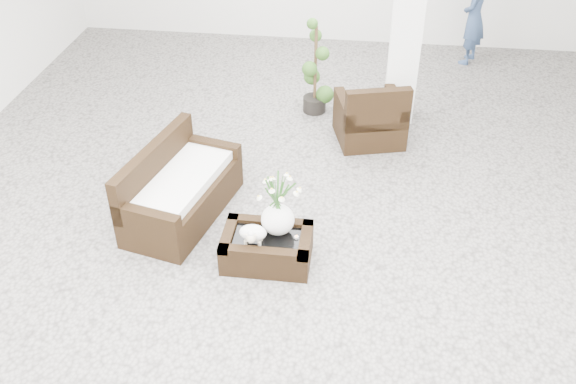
# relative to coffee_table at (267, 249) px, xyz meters

# --- Properties ---
(ground) EXTENTS (11.00, 11.00, 0.00)m
(ground) POSITION_rel_coffee_table_xyz_m (0.17, 0.48, -0.16)
(ground) COLOR gray
(ground) RESTS_ON ground
(coffee_table) EXTENTS (0.90, 0.60, 0.31)m
(coffee_table) POSITION_rel_coffee_table_xyz_m (0.00, 0.00, 0.00)
(coffee_table) COLOR black
(coffee_table) RESTS_ON ground
(sheep_figurine) EXTENTS (0.28, 0.23, 0.21)m
(sheep_figurine) POSITION_rel_coffee_table_xyz_m (-0.12, -0.10, 0.26)
(sheep_figurine) COLOR white
(sheep_figurine) RESTS_ON coffee_table
(planter_narcissus) EXTENTS (0.44, 0.44, 0.80)m
(planter_narcissus) POSITION_rel_coffee_table_xyz_m (0.10, 0.10, 0.56)
(planter_narcissus) COLOR white
(planter_narcissus) RESTS_ON coffee_table
(tealight) EXTENTS (0.04, 0.04, 0.03)m
(tealight) POSITION_rel_coffee_table_xyz_m (0.30, 0.02, 0.17)
(tealight) COLOR white
(tealight) RESTS_ON coffee_table
(armchair) EXTENTS (1.01, 0.99, 0.89)m
(armchair) POSITION_rel_coffee_table_xyz_m (0.98, 2.60, 0.29)
(armchair) COLOR black
(armchair) RESTS_ON ground
(loveseat) EXTENTS (1.11, 1.71, 0.84)m
(loveseat) POSITION_rel_coffee_table_xyz_m (-1.05, 0.65, 0.26)
(loveseat) COLOR black
(loveseat) RESTS_ON ground
(topiary) EXTENTS (0.36, 0.36, 1.37)m
(topiary) POSITION_rel_coffee_table_xyz_m (0.18, 3.28, 0.53)
(topiary) COLOR #284B18
(topiary) RESTS_ON ground
(shopper) EXTENTS (0.56, 0.66, 1.53)m
(shopper) POSITION_rel_coffee_table_xyz_m (2.55, 5.32, 0.61)
(shopper) COLOR navy
(shopper) RESTS_ON ground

